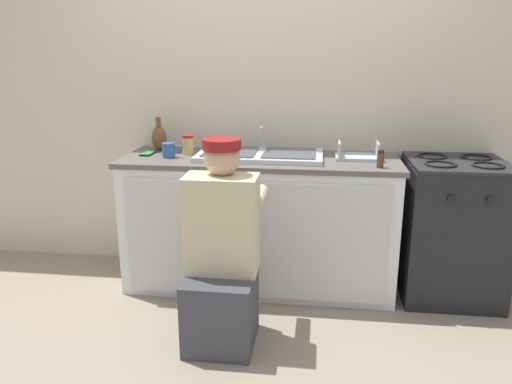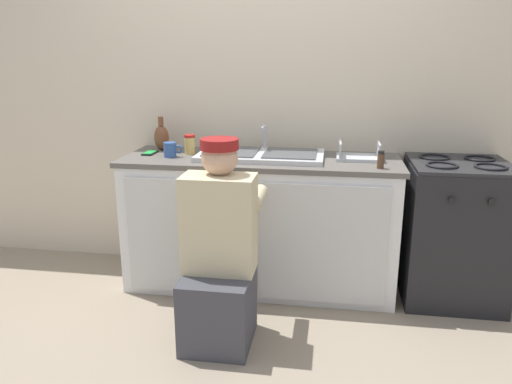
{
  "view_description": "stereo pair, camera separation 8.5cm",
  "coord_description": "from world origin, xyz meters",
  "px_view_note": "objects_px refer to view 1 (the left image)",
  "views": [
    {
      "loc": [
        0.37,
        -2.82,
        1.53
      ],
      "look_at": [
        0.0,
        0.1,
        0.7
      ],
      "focal_mm": 35.0,
      "sensor_mm": 36.0,
      "label": 1
    },
    {
      "loc": [
        0.46,
        -2.81,
        1.53
      ],
      "look_at": [
        0.0,
        0.1,
        0.7
      ],
      "focal_mm": 35.0,
      "sensor_mm": 36.0,
      "label": 2
    }
  ],
  "objects_px": {
    "dish_rack_tray": "(358,155)",
    "cell_phone": "(148,154)",
    "stove_range": "(451,229)",
    "coffee_mug": "(169,150)",
    "sink_double_basin": "(260,155)",
    "vase_decorative": "(159,138)",
    "condiment_jar": "(188,145)",
    "spice_bottle_pepper": "(380,159)",
    "plumber_person": "(222,261)"
  },
  "relations": [
    {
      "from": "condiment_jar",
      "to": "cell_phone",
      "type": "distance_m",
      "value": 0.27
    },
    {
      "from": "condiment_jar",
      "to": "cell_phone",
      "type": "bearing_deg",
      "value": -171.07
    },
    {
      "from": "stove_range",
      "to": "coffee_mug",
      "type": "xyz_separation_m",
      "value": [
        -1.81,
        -0.07,
        0.48
      ]
    },
    {
      "from": "condiment_jar",
      "to": "spice_bottle_pepper",
      "type": "bearing_deg",
      "value": -11.48
    },
    {
      "from": "spice_bottle_pepper",
      "to": "condiment_jar",
      "type": "bearing_deg",
      "value": 168.52
    },
    {
      "from": "plumber_person",
      "to": "cell_phone",
      "type": "xyz_separation_m",
      "value": [
        -0.63,
        0.73,
        0.42
      ]
    },
    {
      "from": "sink_double_basin",
      "to": "condiment_jar",
      "type": "height_order",
      "value": "sink_double_basin"
    },
    {
      "from": "stove_range",
      "to": "coffee_mug",
      "type": "relative_size",
      "value": 7.12
    },
    {
      "from": "cell_phone",
      "to": "spice_bottle_pepper",
      "type": "height_order",
      "value": "spice_bottle_pepper"
    },
    {
      "from": "vase_decorative",
      "to": "cell_phone",
      "type": "height_order",
      "value": "vase_decorative"
    },
    {
      "from": "sink_double_basin",
      "to": "condiment_jar",
      "type": "relative_size",
      "value": 6.25
    },
    {
      "from": "sink_double_basin",
      "to": "vase_decorative",
      "type": "bearing_deg",
      "value": 168.43
    },
    {
      "from": "dish_rack_tray",
      "to": "spice_bottle_pepper",
      "type": "bearing_deg",
      "value": -65.41
    },
    {
      "from": "dish_rack_tray",
      "to": "cell_phone",
      "type": "bearing_deg",
      "value": -178.3
    },
    {
      "from": "plumber_person",
      "to": "spice_bottle_pepper",
      "type": "bearing_deg",
      "value": 31.53
    },
    {
      "from": "plumber_person",
      "to": "spice_bottle_pepper",
      "type": "xyz_separation_m",
      "value": [
        0.85,
        0.52,
        0.46
      ]
    },
    {
      "from": "condiment_jar",
      "to": "spice_bottle_pepper",
      "type": "height_order",
      "value": "condiment_jar"
    },
    {
      "from": "coffee_mug",
      "to": "cell_phone",
      "type": "bearing_deg",
      "value": 155.47
    },
    {
      "from": "coffee_mug",
      "to": "condiment_jar",
      "type": "relative_size",
      "value": 0.98
    },
    {
      "from": "sink_double_basin",
      "to": "dish_rack_tray",
      "type": "height_order",
      "value": "sink_double_basin"
    },
    {
      "from": "cell_phone",
      "to": "vase_decorative",
      "type": "bearing_deg",
      "value": 75.66
    },
    {
      "from": "stove_range",
      "to": "condiment_jar",
      "type": "relative_size",
      "value": 7.01
    },
    {
      "from": "plumber_person",
      "to": "condiment_jar",
      "type": "distance_m",
      "value": 0.98
    },
    {
      "from": "stove_range",
      "to": "sink_double_basin",
      "type": "bearing_deg",
      "value": 179.9
    },
    {
      "from": "coffee_mug",
      "to": "vase_decorative",
      "type": "height_order",
      "value": "vase_decorative"
    },
    {
      "from": "coffee_mug",
      "to": "spice_bottle_pepper",
      "type": "bearing_deg",
      "value": -5.56
    },
    {
      "from": "plumber_person",
      "to": "coffee_mug",
      "type": "distance_m",
      "value": 0.92
    },
    {
      "from": "coffee_mug",
      "to": "vase_decorative",
      "type": "xyz_separation_m",
      "value": [
        -0.13,
        0.22,
        0.04
      ]
    },
    {
      "from": "sink_double_basin",
      "to": "plumber_person",
      "type": "bearing_deg",
      "value": -99.19
    },
    {
      "from": "coffee_mug",
      "to": "cell_phone",
      "type": "relative_size",
      "value": 0.9
    },
    {
      "from": "sink_double_basin",
      "to": "plumber_person",
      "type": "relative_size",
      "value": 0.72
    },
    {
      "from": "plumber_person",
      "to": "vase_decorative",
      "type": "distance_m",
      "value": 1.17
    },
    {
      "from": "dish_rack_tray",
      "to": "coffee_mug",
      "type": "bearing_deg",
      "value": -174.35
    },
    {
      "from": "dish_rack_tray",
      "to": "vase_decorative",
      "type": "xyz_separation_m",
      "value": [
        -1.33,
        0.1,
        0.07
      ]
    },
    {
      "from": "sink_double_basin",
      "to": "cell_phone",
      "type": "distance_m",
      "value": 0.75
    },
    {
      "from": "dish_rack_tray",
      "to": "condiment_jar",
      "type": "bearing_deg",
      "value": 179.95
    },
    {
      "from": "dish_rack_tray",
      "to": "spice_bottle_pepper",
      "type": "height_order",
      "value": "dish_rack_tray"
    },
    {
      "from": "cell_phone",
      "to": "dish_rack_tray",
      "type": "bearing_deg",
      "value": 1.7
    },
    {
      "from": "plumber_person",
      "to": "vase_decorative",
      "type": "bearing_deg",
      "value": 124.48
    },
    {
      "from": "stove_range",
      "to": "dish_rack_tray",
      "type": "relative_size",
      "value": 3.2
    },
    {
      "from": "vase_decorative",
      "to": "cell_phone",
      "type": "bearing_deg",
      "value": -104.34
    },
    {
      "from": "dish_rack_tray",
      "to": "condiment_jar",
      "type": "height_order",
      "value": "condiment_jar"
    },
    {
      "from": "dish_rack_tray",
      "to": "condiment_jar",
      "type": "distance_m",
      "value": 1.11
    },
    {
      "from": "sink_double_basin",
      "to": "coffee_mug",
      "type": "bearing_deg",
      "value": -172.78
    },
    {
      "from": "sink_double_basin",
      "to": "condiment_jar",
      "type": "distance_m",
      "value": 0.49
    },
    {
      "from": "stove_range",
      "to": "dish_rack_tray",
      "type": "height_order",
      "value": "dish_rack_tray"
    },
    {
      "from": "dish_rack_tray",
      "to": "spice_bottle_pepper",
      "type": "xyz_separation_m",
      "value": [
        0.11,
        -0.25,
        0.03
      ]
    },
    {
      "from": "sink_double_basin",
      "to": "cell_phone",
      "type": "relative_size",
      "value": 5.71
    },
    {
      "from": "coffee_mug",
      "to": "cell_phone",
      "type": "distance_m",
      "value": 0.19
    },
    {
      "from": "dish_rack_tray",
      "to": "stove_range",
      "type": "bearing_deg",
      "value": -4.47
    }
  ]
}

